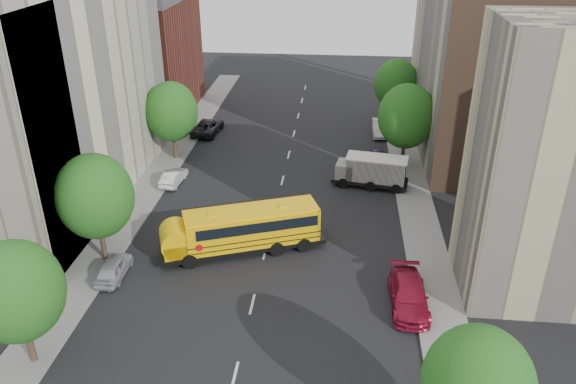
# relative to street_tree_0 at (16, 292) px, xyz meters

# --- Properties ---
(ground) EXTENTS (120.00, 120.00, 0.00)m
(ground) POSITION_rel_street_tree_0_xyz_m (11.00, 14.00, -4.64)
(ground) COLOR black
(ground) RESTS_ON ground
(sidewalk_left) EXTENTS (3.00, 80.00, 0.12)m
(sidewalk_left) POSITION_rel_street_tree_0_xyz_m (-0.50, 19.00, -4.58)
(sidewalk_left) COLOR slate
(sidewalk_left) RESTS_ON ground
(sidewalk_right) EXTENTS (3.00, 80.00, 0.12)m
(sidewalk_right) POSITION_rel_street_tree_0_xyz_m (22.50, 19.00, -4.58)
(sidewalk_right) COLOR slate
(sidewalk_right) RESTS_ON ground
(lane_markings) EXTENTS (0.15, 64.00, 0.01)m
(lane_markings) POSITION_rel_street_tree_0_xyz_m (11.00, 24.00, -4.64)
(lane_markings) COLOR silver
(lane_markings) RESTS_ON ground
(building_left_cream) EXTENTS (10.00, 26.00, 20.00)m
(building_left_cream) POSITION_rel_street_tree_0_xyz_m (-7.00, 20.00, 5.36)
(building_left_cream) COLOR beige
(building_left_cream) RESTS_ON ground
(building_left_redbrick) EXTENTS (10.00, 15.00, 13.00)m
(building_left_redbrick) POSITION_rel_street_tree_0_xyz_m (-7.00, 42.00, 1.86)
(building_left_redbrick) COLOR maroon
(building_left_redbrick) RESTS_ON ground
(building_right_near) EXTENTS (10.00, 7.00, 17.00)m
(building_right_near) POSITION_rel_street_tree_0_xyz_m (29.00, 9.50, 3.86)
(building_right_near) COLOR tan
(building_right_near) RESTS_ON ground
(building_right_far) EXTENTS (10.00, 22.00, 18.00)m
(building_right_far) POSITION_rel_street_tree_0_xyz_m (29.00, 34.00, 4.36)
(building_right_far) COLOR tan
(building_right_far) RESTS_ON ground
(building_right_sidewall) EXTENTS (10.10, 0.30, 18.00)m
(building_right_sidewall) POSITION_rel_street_tree_0_xyz_m (29.00, 23.00, 4.36)
(building_right_sidewall) COLOR brown
(building_right_sidewall) RESTS_ON ground
(street_tree_0) EXTENTS (4.80, 4.80, 7.41)m
(street_tree_0) POSITION_rel_street_tree_0_xyz_m (0.00, 0.00, 0.00)
(street_tree_0) COLOR #38281C
(street_tree_0) RESTS_ON ground
(street_tree_1) EXTENTS (5.12, 5.12, 7.90)m
(street_tree_1) POSITION_rel_street_tree_0_xyz_m (0.00, 10.00, 0.31)
(street_tree_1) COLOR #38281C
(street_tree_1) RESTS_ON ground
(street_tree_2) EXTENTS (4.99, 4.99, 7.71)m
(street_tree_2) POSITION_rel_street_tree_0_xyz_m (0.00, 28.00, 0.19)
(street_tree_2) COLOR #38281C
(street_tree_2) RESTS_ON ground
(street_tree_4) EXTENTS (5.25, 5.25, 8.10)m
(street_tree_4) POSITION_rel_street_tree_0_xyz_m (22.00, 28.00, 0.43)
(street_tree_4) COLOR #38281C
(street_tree_4) RESTS_ON ground
(street_tree_5) EXTENTS (4.86, 4.86, 7.51)m
(street_tree_5) POSITION_rel_street_tree_0_xyz_m (22.00, 40.00, 0.06)
(street_tree_5) COLOR #38281C
(street_tree_5) RESTS_ON ground
(school_bus) EXTENTS (11.86, 6.62, 3.31)m
(school_bus) POSITION_rel_street_tree_0_xyz_m (9.29, 12.01, -2.80)
(school_bus) COLOR black
(school_bus) RESTS_ON ground
(safari_truck) EXTENTS (6.84, 3.41, 2.80)m
(safari_truck) POSITION_rel_street_tree_0_xyz_m (18.87, 23.58, -3.16)
(safari_truck) COLOR black
(safari_truck) RESTS_ON ground
(parked_car_0) EXTENTS (1.58, 3.91, 1.33)m
(parked_car_0) POSITION_rel_street_tree_0_xyz_m (1.40, 8.04, -3.98)
(parked_car_0) COLOR #ACABB2
(parked_car_0) RESTS_ON ground
(parked_car_1) EXTENTS (1.70, 3.97, 1.27)m
(parked_car_1) POSITION_rel_street_tree_0_xyz_m (1.40, 22.41, -4.00)
(parked_car_1) COLOR silver
(parked_car_1) RESTS_ON ground
(parked_car_2) EXTENTS (3.00, 5.66, 1.52)m
(parked_car_2) POSITION_rel_street_tree_0_xyz_m (1.57, 35.25, -3.88)
(parked_car_2) COLOR black
(parked_car_2) RESTS_ON ground
(parked_car_3) EXTENTS (2.33, 5.50, 1.58)m
(parked_car_3) POSITION_rel_street_tree_0_xyz_m (20.60, 6.81, -3.85)
(parked_car_3) COLOR maroon
(parked_car_3) RESTS_ON ground
(parked_car_4) EXTENTS (1.93, 4.11, 1.36)m
(parked_car_4) POSITION_rel_street_tree_0_xyz_m (19.80, 28.38, -3.96)
(parked_car_4) COLOR #373359
(parked_car_4) RESTS_ON ground
(parked_car_5) EXTENTS (1.66, 4.70, 1.55)m
(parked_car_5) POSITION_rel_street_tree_0_xyz_m (20.35, 36.65, -3.87)
(parked_car_5) COLOR #AAA9A4
(parked_car_5) RESTS_ON ground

